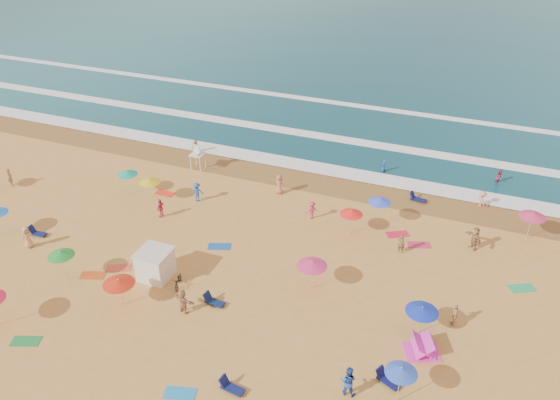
% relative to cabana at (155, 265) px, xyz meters
% --- Properties ---
extents(ground, '(220.00, 220.00, 0.00)m').
position_rel_cabana_xyz_m(ground, '(6.06, 4.38, -1.00)').
color(ground, gold).
rests_on(ground, ground).
extents(ocean, '(220.00, 140.00, 0.18)m').
position_rel_cabana_xyz_m(ocean, '(6.06, 88.38, -1.00)').
color(ocean, '#0C4756').
rests_on(ocean, ground).
extents(wet_sand, '(220.00, 220.00, 0.00)m').
position_rel_cabana_xyz_m(wet_sand, '(6.06, 16.88, -0.99)').
color(wet_sand, olive).
rests_on(wet_sand, ground).
extents(surf_foam, '(200.00, 18.70, 0.05)m').
position_rel_cabana_xyz_m(surf_foam, '(6.06, 25.70, -0.90)').
color(surf_foam, white).
rests_on(surf_foam, ground).
extents(cabana, '(2.00, 2.00, 2.00)m').
position_rel_cabana_xyz_m(cabana, '(0.00, 0.00, 0.00)').
color(cabana, white).
rests_on(cabana, ground).
extents(cabana_roof, '(2.20, 2.20, 0.12)m').
position_rel_cabana_xyz_m(cabana_roof, '(0.00, 0.00, 1.06)').
color(cabana_roof, silver).
rests_on(cabana_roof, cabana).
extents(bicycle, '(1.03, 1.68, 0.83)m').
position_rel_cabana_xyz_m(bicycle, '(1.90, -0.30, -0.58)').
color(bicycle, black).
rests_on(bicycle, ground).
extents(lifeguard_stand, '(1.20, 1.20, 2.10)m').
position_rel_cabana_xyz_m(lifeguard_stand, '(-5.15, 15.15, 0.05)').
color(lifeguard_stand, white).
rests_on(lifeguard_stand, ground).
extents(beach_umbrellas, '(56.05, 24.51, 0.80)m').
position_rel_cabana_xyz_m(beach_umbrellas, '(8.55, 4.32, 1.12)').
color(beach_umbrellas, '#D83061').
rests_on(beach_umbrellas, ground).
extents(loungers, '(53.45, 28.43, 0.34)m').
position_rel_cabana_xyz_m(loungers, '(13.55, 0.00, -0.83)').
color(loungers, '#101953').
rests_on(loungers, ground).
extents(towels, '(34.27, 20.84, 0.03)m').
position_rel_cabana_xyz_m(towels, '(7.30, 2.33, -0.98)').
color(towels, '#D34D1A').
rests_on(towels, ground).
extents(popup_tents, '(12.75, 13.52, 1.20)m').
position_rel_cabana_xyz_m(popup_tents, '(23.22, 5.41, -0.40)').
color(popup_tents, '#F636C8').
rests_on(popup_tents, ground).
extents(beachgoers, '(41.05, 29.55, 2.11)m').
position_rel_cabana_xyz_m(beachgoers, '(6.25, 7.72, -0.21)').
color(beachgoers, '#CB3260').
rests_on(beachgoers, ground).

